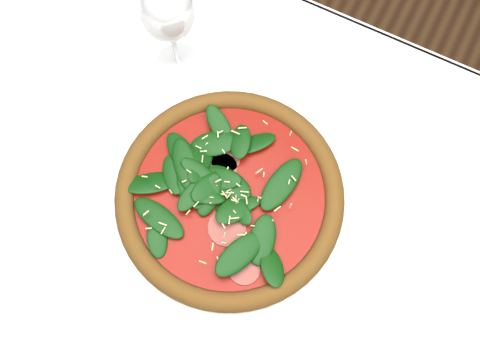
% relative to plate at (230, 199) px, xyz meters
% --- Properties ---
extents(ground, '(6.00, 6.00, 0.00)m').
position_rel_plate_xyz_m(ground, '(0.06, -0.03, -0.76)').
color(ground, brown).
rests_on(ground, ground).
extents(dining_table, '(1.21, 0.81, 0.75)m').
position_rel_plate_xyz_m(dining_table, '(0.06, -0.03, -0.11)').
color(dining_table, silver).
rests_on(dining_table, ground).
extents(plate, '(0.38, 0.38, 0.02)m').
position_rel_plate_xyz_m(plate, '(0.00, 0.00, 0.00)').
color(plate, white).
rests_on(plate, dining_table).
extents(pizza, '(0.44, 0.44, 0.04)m').
position_rel_plate_xyz_m(pizza, '(0.00, 0.00, 0.02)').
color(pizza, '#9B6525').
rests_on(pizza, plate).
extents(wine_glass, '(0.08, 0.08, 0.19)m').
position_rel_plate_xyz_m(wine_glass, '(-0.18, 0.17, 0.12)').
color(wine_glass, silver).
rests_on(wine_glass, dining_table).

